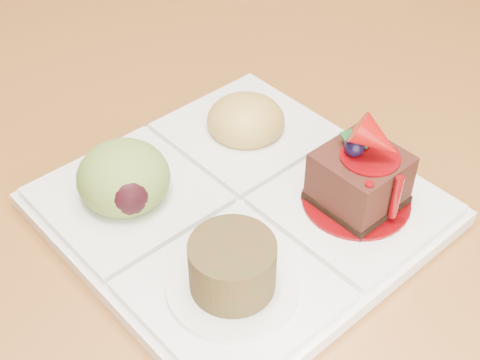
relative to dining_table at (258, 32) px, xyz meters
name	(u,v)px	position (x,y,z in m)	size (l,w,h in m)	color
ground	(252,348)	(0.00, 0.00, -0.68)	(6.00, 6.00, 0.00)	#532C17
dining_table	(258,32)	(0.00, 0.00, 0.00)	(1.00, 1.80, 0.75)	brown
sampler_plate	(235,195)	(-0.15, -0.36, 0.09)	(0.32, 0.32, 0.10)	white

